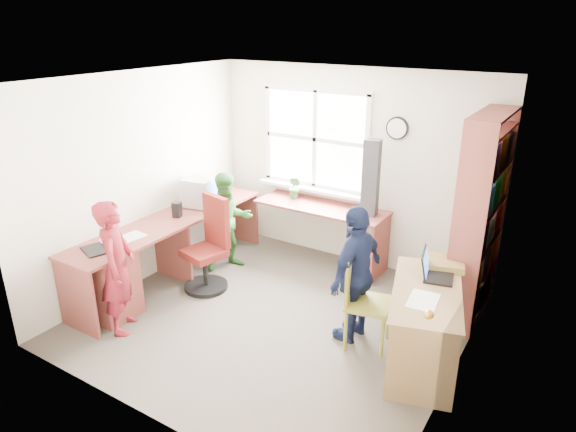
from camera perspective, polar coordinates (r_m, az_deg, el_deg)
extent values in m
cube|color=#413A33|center=(5.43, -1.43, -11.32)|extent=(3.60, 3.40, 0.02)
cube|color=white|center=(4.61, -1.71, 15.00)|extent=(3.60, 3.40, 0.02)
cube|color=beige|center=(6.31, 7.08, 5.33)|extent=(3.60, 0.02, 2.40)
cube|color=beige|center=(3.71, -16.41, -7.10)|extent=(3.60, 0.02, 2.40)
cube|color=beige|center=(6.03, -16.09, 3.89)|extent=(0.02, 3.40, 2.40)
cube|color=beige|center=(4.24, 19.37, -3.82)|extent=(0.02, 3.40, 2.40)
cube|color=white|center=(6.44, 3.04, 8.52)|extent=(1.40, 0.01, 1.20)
cube|color=white|center=(6.43, 3.02, 8.51)|extent=(1.48, 0.04, 1.28)
cube|color=olive|center=(3.44, 14.27, -13.21)|extent=(0.02, 0.82, 2.00)
sphere|color=gold|center=(3.71, 15.39, -10.51)|extent=(0.07, 0.07, 0.07)
cylinder|color=black|center=(5.95, 12.04, 9.52)|extent=(0.26, 0.03, 0.26)
cylinder|color=white|center=(5.94, 11.98, 9.49)|extent=(0.22, 0.01, 0.22)
cube|color=brown|center=(6.03, -12.96, -0.50)|extent=(0.60, 2.70, 0.03)
cube|color=brown|center=(6.31, 3.71, 1.01)|extent=(1.65, 0.56, 0.03)
cube|color=brown|center=(6.17, -12.67, -3.74)|extent=(0.56, 0.03, 0.72)
cube|color=brown|center=(5.43, -22.45, -8.53)|extent=(0.56, 0.03, 0.72)
cube|color=brown|center=(7.08, -5.27, 0.00)|extent=(0.56, 0.03, 0.72)
cube|color=brown|center=(6.15, 10.21, -3.65)|extent=(0.03, 0.52, 0.72)
cube|color=brown|center=(5.62, -19.44, -7.09)|extent=(0.54, 0.45, 0.72)
cube|color=olive|center=(4.61, 15.21, -8.12)|extent=(0.90, 1.36, 0.03)
cube|color=olive|center=(4.29, 14.52, -16.18)|extent=(0.52, 0.18, 0.69)
cube|color=olive|center=(5.31, 15.01, -8.41)|extent=(0.52, 0.18, 0.69)
cube|color=brown|center=(4.94, 19.25, -2.14)|extent=(0.30, 0.02, 2.10)
cube|color=brown|center=(5.86, 21.60, 1.19)|extent=(0.30, 0.02, 2.10)
cube|color=brown|center=(5.13, 22.01, 10.53)|extent=(0.30, 1.00, 0.02)
cube|color=brown|center=(5.81, 19.27, -9.46)|extent=(0.30, 1.00, 0.02)
cube|color=brown|center=(5.64, 19.71, -6.30)|extent=(0.30, 1.00, 0.02)
cube|color=brown|center=(5.49, 20.19, -2.76)|extent=(0.30, 1.00, 0.02)
cube|color=brown|center=(5.35, 20.70, 0.96)|extent=(0.30, 1.00, 0.02)
cube|color=brown|center=(5.24, 21.23, 4.86)|extent=(0.30, 1.00, 0.02)
cube|color=brown|center=(5.16, 21.79, 8.91)|extent=(0.30, 1.00, 0.02)
cube|color=#A4171A|center=(5.48, 18.70, -9.55)|extent=(0.25, 0.28, 0.27)
cube|color=#174D8D|center=(5.75, 19.51, -8.04)|extent=(0.25, 0.30, 0.29)
cube|color=#1C7529|center=(6.01, 20.19, -6.73)|extent=(0.25, 0.26, 0.30)
cube|color=gold|center=(5.31, 19.17, -6.04)|extent=(0.25, 0.28, 0.30)
cube|color=#652F75|center=(5.59, 19.97, -4.64)|extent=(0.25, 0.30, 0.32)
cube|color=#D35E17|center=(5.87, 20.62, -3.69)|extent=(0.25, 0.26, 0.29)
cube|color=black|center=(5.15, 19.68, -2.18)|extent=(0.25, 0.28, 0.32)
cube|color=beige|center=(5.45, 20.44, -1.20)|extent=(0.25, 0.30, 0.29)
cube|color=#A4171A|center=(5.72, 21.12, -0.15)|extent=(0.25, 0.26, 0.30)
cube|color=#174D8D|center=(5.03, 20.18, 1.62)|extent=(0.25, 0.28, 0.29)
cube|color=#1C7529|center=(5.32, 20.97, 2.67)|extent=(0.25, 0.30, 0.30)
cube|color=gold|center=(5.60, 21.63, 3.56)|extent=(0.25, 0.26, 0.32)
cube|color=#652F75|center=(4.92, 20.75, 5.90)|extent=(0.25, 0.28, 0.30)
cube|color=#D35E17|center=(5.22, 21.52, 6.72)|extent=(0.25, 0.30, 0.32)
cube|color=black|center=(5.51, 22.14, 7.15)|extent=(0.25, 0.26, 0.29)
cylinder|color=black|center=(6.02, -9.08, -7.69)|extent=(0.60, 0.60, 0.04)
cylinder|color=black|center=(5.92, -9.19, -5.95)|extent=(0.06, 0.06, 0.37)
cube|color=#5F1611|center=(5.83, -9.31, -4.08)|extent=(0.49, 0.49, 0.08)
cube|color=#5F1611|center=(5.80, -7.95, -0.49)|extent=(0.40, 0.16, 0.59)
cylinder|color=olive|center=(4.87, 6.41, -12.52)|extent=(0.04, 0.04, 0.42)
cylinder|color=olive|center=(4.82, 10.43, -13.15)|extent=(0.04, 0.04, 0.42)
cylinder|color=olive|center=(5.15, 7.32, -10.52)|extent=(0.04, 0.04, 0.42)
cylinder|color=olive|center=(5.11, 11.11, -11.09)|extent=(0.04, 0.04, 0.42)
cube|color=olive|center=(4.87, 8.97, -9.61)|extent=(0.47, 0.47, 0.04)
cube|color=olive|center=(4.78, 7.01, -6.75)|extent=(0.11, 0.37, 0.47)
cube|color=#B5B6BA|center=(6.38, -9.70, 1.19)|extent=(0.30, 0.25, 0.02)
cube|color=#B5B6BA|center=(6.32, -9.80, 2.68)|extent=(0.41, 0.38, 0.34)
cube|color=#3F72F2|center=(6.23, -8.37, 2.49)|extent=(0.05, 0.28, 0.25)
cube|color=black|center=(5.43, -20.58, -3.53)|extent=(0.36, 0.31, 0.02)
cube|color=black|center=(5.43, -19.56, -2.27)|extent=(0.31, 0.15, 0.20)
cube|color=white|center=(5.42, -19.65, -2.29)|extent=(0.27, 0.12, 0.16)
cube|color=black|center=(4.85, 16.44, -6.42)|extent=(0.32, 0.39, 0.02)
cube|color=black|center=(4.80, 15.02, -5.01)|extent=(0.13, 0.35, 0.23)
cube|color=#3F72F2|center=(4.80, 15.13, -5.02)|extent=(0.10, 0.31, 0.19)
cube|color=black|center=(6.05, -12.24, 0.70)|extent=(0.11, 0.11, 0.18)
cube|color=black|center=(6.51, -8.33, 2.44)|extent=(0.11, 0.11, 0.18)
cube|color=black|center=(5.95, 9.20, 4.20)|extent=(0.20, 0.18, 0.89)
cube|color=red|center=(5.06, 17.10, -5.00)|extent=(0.41, 0.41, 0.07)
cube|color=silver|center=(5.64, -17.17, -2.26)|extent=(0.25, 0.33, 0.00)
cube|color=silver|center=(4.44, 14.78, -9.06)|extent=(0.26, 0.35, 0.00)
imported|color=#2F773C|center=(6.49, 0.77, 3.17)|extent=(0.20, 0.17, 0.30)
imported|color=maroon|center=(5.20, -18.43, -5.42)|extent=(0.55, 0.59, 1.35)
imported|color=#2D692A|center=(6.23, -6.60, -0.62)|extent=(0.71, 0.75, 1.21)
imported|color=#121A39|center=(4.85, 7.58, -6.40)|extent=(0.41, 0.82, 1.35)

